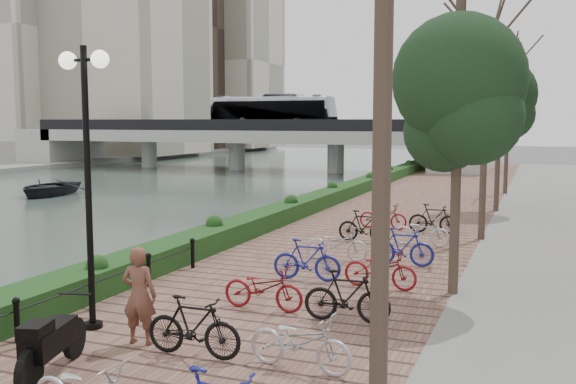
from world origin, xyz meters
The scene contains 11 objects.
river_water centered at (-15.00, 25.00, 0.01)m, with size 30.00×130.00×0.02m, color #475951.
promenade centered at (4.00, 17.50, 0.25)m, with size 8.00×75.00×0.50m, color brown.
hedge centered at (0.60, 20.00, 0.80)m, with size 1.10×56.00×0.60m, color #143714.
lamppost centered at (2.13, 4.09, 4.17)m, with size 1.02×0.32×5.12m.
motorcycle centered at (3.02, 2.06, 1.05)m, with size 0.55×1.75×1.10m, color black, non-canonical shape.
pedestrian centered at (3.43, 3.70, 1.35)m, with size 0.62×0.41×1.69m, color brown.
bicycle_parking centered at (5.49, 8.82, 0.97)m, with size 2.40×17.32×1.00m.
street_trees centered at (8.00, 12.68, 3.69)m, with size 3.20×37.12×6.80m.
bridge centered at (-14.30, 45.00, 3.37)m, with size 36.00×10.77×6.50m.
boat centered at (-16.54, 23.62, 0.50)m, with size 3.31×4.64×0.96m, color black.
far_buildings centered at (-41.66, 65.91, 16.12)m, with size 35.00×38.00×38.00m.
Camera 1 is at (9.72, -5.26, 4.31)m, focal length 40.00 mm.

